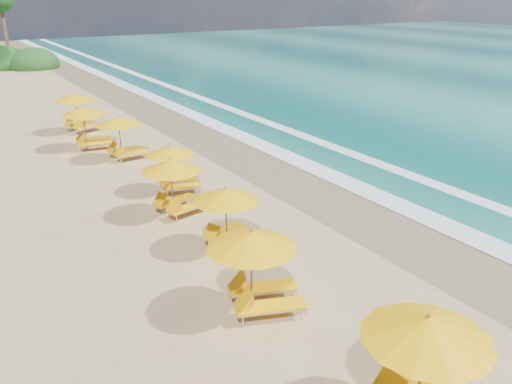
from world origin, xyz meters
TOP-DOWN VIEW (x-y plane):
  - ground at (0.00, 0.00)m, footprint 160.00×160.00m
  - wet_sand at (4.00, 0.00)m, footprint 4.00×160.00m
  - surf_foam at (6.70, 0.00)m, footprint 4.00×160.00m
  - station_2 at (-2.03, -9.28)m, footprint 2.63×2.43m
  - station_3 at (-2.75, -4.52)m, footprint 2.96×2.91m
  - station_4 at (-1.62, -1.04)m, footprint 2.70×2.65m
  - station_5 at (-1.98, 2.28)m, footprint 2.64×2.53m
  - station_6 at (-1.08, 4.48)m, footprint 2.43×2.33m
  - station_7 at (-1.37, 9.82)m, footprint 2.48×2.33m
  - station_8 at (-2.29, 12.51)m, footprint 2.70×2.58m
  - station_9 at (-1.79, 16.20)m, footprint 2.91×2.84m

SIDE VIEW (x-z plane):
  - ground at x=0.00m, z-range 0.00..0.00m
  - wet_sand at x=4.00m, z-range 0.00..0.01m
  - surf_foam at x=6.70m, z-range 0.02..0.03m
  - station_6 at x=-1.08m, z-range 0.12..2.11m
  - station_4 at x=-1.62m, z-range 0.13..2.23m
  - station_7 at x=-1.37m, z-range 0.13..2.30m
  - station_5 at x=-1.98m, z-range 0.13..2.31m
  - station_8 at x=-2.29m, z-range 0.14..2.40m
  - station_3 at x=-2.75m, z-range 0.14..2.44m
  - station_9 at x=-1.79m, z-range 0.14..2.45m
  - station_2 at x=-2.03m, z-range 0.15..2.58m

